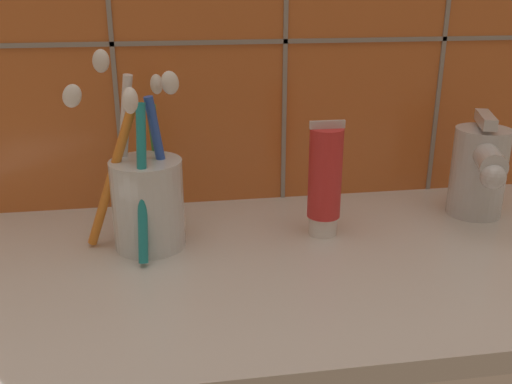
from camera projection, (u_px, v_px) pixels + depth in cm
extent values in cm
cube|color=silver|center=(297.00, 267.00, 54.84)|extent=(75.30, 33.45, 2.00)
cube|color=gray|center=(269.00, 41.00, 62.95)|extent=(85.30, 0.24, 0.50)
cylinder|color=silver|center=(148.00, 204.00, 55.58)|extent=(6.97, 6.97, 8.85)
cylinder|color=blue|center=(163.00, 170.00, 55.12)|extent=(3.05, 1.81, 14.65)
ellipsoid|color=white|center=(170.00, 83.00, 52.73)|extent=(2.29, 1.88, 2.41)
cylinder|color=green|center=(158.00, 164.00, 58.82)|extent=(1.50, 6.39, 13.72)
ellipsoid|color=white|center=(157.00, 84.00, 59.10)|extent=(1.52, 2.51, 2.68)
cylinder|color=white|center=(123.00, 158.00, 55.64)|extent=(3.53, 2.65, 16.53)
ellipsoid|color=white|center=(101.00, 61.00, 52.96)|extent=(2.41, 2.17, 2.45)
cylinder|color=orange|center=(111.00, 178.00, 54.27)|extent=(5.91, 1.90, 13.96)
ellipsoid|color=white|center=(72.00, 96.00, 51.58)|extent=(2.53, 1.69, 2.65)
cylinder|color=teal|center=(142.00, 184.00, 52.02)|extent=(1.60, 4.85, 14.40)
ellipsoid|color=white|center=(130.00, 100.00, 47.08)|extent=(1.62, 2.38, 2.57)
cylinder|color=white|center=(323.00, 225.00, 59.37)|extent=(2.88, 2.88, 2.03)
cylinder|color=red|center=(325.00, 173.00, 57.41)|extent=(3.39, 3.39, 9.26)
cube|color=silver|center=(327.00, 125.00, 55.66)|extent=(3.56, 0.36, 0.80)
cylinder|color=silver|center=(478.00, 172.00, 63.30)|extent=(5.98, 5.98, 9.86)
cylinder|color=silver|center=(488.00, 158.00, 58.98)|extent=(5.03, 7.78, 2.69)
sphere|color=silver|center=(493.00, 177.00, 55.94)|extent=(2.51, 2.51, 2.51)
cube|color=silver|center=(486.00, 120.00, 61.24)|extent=(3.37, 6.12, 1.20)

